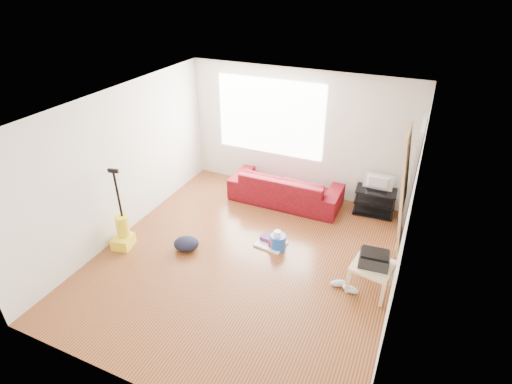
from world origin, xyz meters
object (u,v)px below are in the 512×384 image
at_px(side_table, 372,269).
at_px(cleaning_tray, 272,242).
at_px(tv_stand, 375,201).
at_px(vacuum, 123,232).
at_px(sofa, 285,201).
at_px(backpack, 187,249).
at_px(bucket, 278,248).

relative_size(side_table, cleaning_tray, 1.20).
height_order(tv_stand, vacuum, vacuum).
relative_size(sofa, side_table, 3.50).
bearing_deg(vacuum, cleaning_tray, 12.05).
xyz_separation_m(side_table, backpack, (-2.93, -0.30, -0.37)).
bearing_deg(tv_stand, side_table, -85.31).
bearing_deg(bucket, side_table, -12.29).
height_order(sofa, cleaning_tray, sofa).
relative_size(bucket, backpack, 0.62).
bearing_deg(bucket, sofa, 105.77).
bearing_deg(sofa, bucket, 105.77).
relative_size(side_table, vacuum, 0.44).
height_order(sofa, tv_stand, tv_stand).
bearing_deg(bucket, tv_stand, 54.20).
bearing_deg(sofa, tv_stand, -170.86).
relative_size(tv_stand, cleaning_tray, 1.46).
distance_m(sofa, cleaning_tray, 1.45).
bearing_deg(vacuum, backpack, 5.41).
distance_m(bucket, vacuum, 2.59).
bearing_deg(cleaning_tray, sofa, 101.51).
height_order(side_table, bucket, side_table).
relative_size(sofa, cleaning_tray, 4.21).
xyz_separation_m(bucket, vacuum, (-2.39, -0.96, 0.26)).
bearing_deg(backpack, tv_stand, 21.49).
bearing_deg(cleaning_tray, bucket, -24.64).
distance_m(backpack, vacuum, 1.10).
xyz_separation_m(sofa, bucket, (0.42, -1.48, 0.00)).
height_order(side_table, backpack, side_table).
relative_size(side_table, backpack, 1.48).
relative_size(sofa, bucket, 8.32).
bearing_deg(cleaning_tray, side_table, -13.29).
bearing_deg(side_table, bucket, 167.71).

